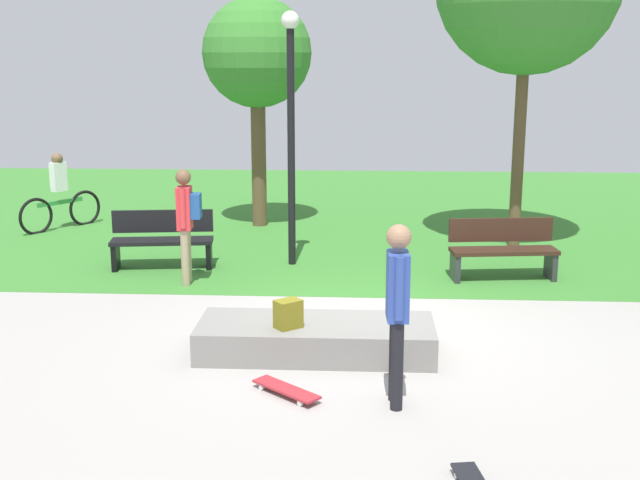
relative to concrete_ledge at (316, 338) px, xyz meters
The scene contains 12 objects.
ground_plane 0.99m from the concrete_ledge, 58.08° to the left, with size 28.00×28.00×0.00m, color #9E9993.
grass_lawn 8.53m from the concrete_ledge, 86.53° to the left, with size 26.60×12.63×0.01m, color #387A2D.
concrete_ledge is the anchor object (origin of this frame).
backpack_on_ledge 0.49m from the concrete_ledge, 148.63° to the right, with size 0.28×0.20×0.32m, color olive.
skater_performing_trick 1.80m from the concrete_ledge, 57.08° to the right, with size 0.24×0.43×1.80m.
skateboard_by_ledge 1.20m from the concrete_ledge, 101.18° to the right, with size 0.74×0.67×0.08m.
park_bench_center_lawn 4.56m from the concrete_ledge, 125.96° to the left, with size 1.65×0.67×0.91m.
park_bench_near_path 4.25m from the concrete_ledge, 51.53° to the left, with size 1.64×0.66×0.91m.
tree_broad_elm 7.84m from the concrete_ledge, 102.38° to the left, with size 2.10×2.10×4.42m.
lamp_post 4.64m from the concrete_ledge, 98.90° to the left, with size 0.28×0.28×3.99m.
pedestrian_with_backpack 3.56m from the concrete_ledge, 126.66° to the left, with size 0.36×0.43×1.72m.
cyclist_on_bicycle 8.43m from the concrete_ledge, 129.69° to the left, with size 1.11×1.52×1.52m.
Camera 1 is at (-0.00, -9.49, 3.34)m, focal length 45.24 mm.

